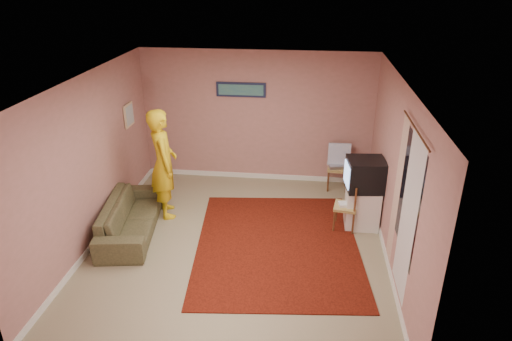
# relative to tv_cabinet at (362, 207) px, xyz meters

# --- Properties ---
(ground) EXTENTS (5.00, 5.00, 0.00)m
(ground) POSITION_rel_tv_cabinet_xyz_m (-1.95, -0.83, -0.34)
(ground) COLOR gray
(ground) RESTS_ON ground
(wall_back) EXTENTS (4.50, 0.02, 2.60)m
(wall_back) POSITION_rel_tv_cabinet_xyz_m (-1.95, 1.67, 0.96)
(wall_back) COLOR tan
(wall_back) RESTS_ON ground
(wall_front) EXTENTS (4.50, 0.02, 2.60)m
(wall_front) POSITION_rel_tv_cabinet_xyz_m (-1.95, -3.33, 0.96)
(wall_front) COLOR tan
(wall_front) RESTS_ON ground
(wall_left) EXTENTS (0.02, 5.00, 2.60)m
(wall_left) POSITION_rel_tv_cabinet_xyz_m (-4.20, -0.83, 0.96)
(wall_left) COLOR tan
(wall_left) RESTS_ON ground
(wall_right) EXTENTS (0.02, 5.00, 2.60)m
(wall_right) POSITION_rel_tv_cabinet_xyz_m (0.30, -0.83, 0.96)
(wall_right) COLOR tan
(wall_right) RESTS_ON ground
(ceiling) EXTENTS (4.50, 5.00, 0.02)m
(ceiling) POSITION_rel_tv_cabinet_xyz_m (-1.95, -0.83, 2.26)
(ceiling) COLOR silver
(ceiling) RESTS_ON wall_back
(baseboard_back) EXTENTS (4.50, 0.02, 0.10)m
(baseboard_back) POSITION_rel_tv_cabinet_xyz_m (-1.95, 1.66, -0.29)
(baseboard_back) COLOR white
(baseboard_back) RESTS_ON ground
(baseboard_left) EXTENTS (0.02, 5.00, 0.10)m
(baseboard_left) POSITION_rel_tv_cabinet_xyz_m (-4.19, -0.83, -0.29)
(baseboard_left) COLOR white
(baseboard_left) RESTS_ON ground
(baseboard_right) EXTENTS (0.02, 5.00, 0.10)m
(baseboard_right) POSITION_rel_tv_cabinet_xyz_m (0.29, -0.83, -0.29)
(baseboard_right) COLOR white
(baseboard_right) RESTS_ON ground
(window) EXTENTS (0.01, 1.10, 1.50)m
(window) POSITION_rel_tv_cabinet_xyz_m (0.29, -1.73, 1.11)
(window) COLOR black
(window) RESTS_ON wall_right
(curtain_sheer) EXTENTS (0.01, 0.75, 2.10)m
(curtain_sheer) POSITION_rel_tv_cabinet_xyz_m (0.28, -1.88, 0.91)
(curtain_sheer) COLOR white
(curtain_sheer) RESTS_ON wall_right
(curtain_floral) EXTENTS (0.01, 0.35, 2.10)m
(curtain_floral) POSITION_rel_tv_cabinet_xyz_m (0.26, -1.18, 0.91)
(curtain_floral) COLOR beige
(curtain_floral) RESTS_ON wall_right
(curtain_rod) EXTENTS (0.02, 1.40, 0.02)m
(curtain_rod) POSITION_rel_tv_cabinet_xyz_m (0.25, -1.73, 1.98)
(curtain_rod) COLOR brown
(curtain_rod) RESTS_ON wall_right
(picture_back) EXTENTS (0.95, 0.04, 0.28)m
(picture_back) POSITION_rel_tv_cabinet_xyz_m (-2.25, 1.64, 1.51)
(picture_back) COLOR #151B3C
(picture_back) RESTS_ON wall_back
(picture_left) EXTENTS (0.04, 0.38, 0.42)m
(picture_left) POSITION_rel_tv_cabinet_xyz_m (-4.17, 0.77, 1.21)
(picture_left) COLOR beige
(picture_left) RESTS_ON wall_left
(area_rug) EXTENTS (2.78, 3.34, 0.02)m
(area_rug) POSITION_rel_tv_cabinet_xyz_m (-1.35, -0.77, -0.34)
(area_rug) COLOR black
(area_rug) RESTS_ON ground
(tv_cabinet) EXTENTS (0.54, 0.49, 0.69)m
(tv_cabinet) POSITION_rel_tv_cabinet_xyz_m (0.00, 0.00, 0.00)
(tv_cabinet) COLOR white
(tv_cabinet) RESTS_ON ground
(crt_tv) EXTENTS (0.65, 0.59, 0.51)m
(crt_tv) POSITION_rel_tv_cabinet_xyz_m (-0.01, -0.00, 0.60)
(crt_tv) COLOR black
(crt_tv) RESTS_ON tv_cabinet
(chair_a) EXTENTS (0.42, 0.40, 0.48)m
(chair_a) POSITION_rel_tv_cabinet_xyz_m (-0.33, 1.37, 0.20)
(chair_a) COLOR tan
(chair_a) RESTS_ON ground
(dvd_player) EXTENTS (0.44, 0.36, 0.07)m
(dvd_player) POSITION_rel_tv_cabinet_xyz_m (-0.33, 1.37, 0.15)
(dvd_player) COLOR #AAABAF
(dvd_player) RESTS_ON chair_a
(blue_throw) EXTENTS (0.42, 0.05, 0.44)m
(blue_throw) POSITION_rel_tv_cabinet_xyz_m (-0.33, 1.37, 0.38)
(blue_throw) COLOR #8FACEA
(blue_throw) RESTS_ON chair_a
(chair_b) EXTENTS (0.42, 0.43, 0.46)m
(chair_b) POSITION_rel_tv_cabinet_xyz_m (-0.28, -0.12, 0.17)
(chair_b) COLOR tan
(chair_b) RESTS_ON ground
(game_console) EXTENTS (0.25, 0.21, 0.05)m
(game_console) POSITION_rel_tv_cabinet_xyz_m (-0.28, -0.12, 0.11)
(game_console) COLOR white
(game_console) RESTS_ON chair_b
(sofa) EXTENTS (1.03, 2.01, 0.56)m
(sofa) POSITION_rel_tv_cabinet_xyz_m (-3.75, -0.64, -0.06)
(sofa) COLOR brown
(sofa) RESTS_ON ground
(person) EXTENTS (0.70, 0.82, 1.91)m
(person) POSITION_rel_tv_cabinet_xyz_m (-3.35, 0.02, 0.61)
(person) COLOR yellow
(person) RESTS_ON ground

